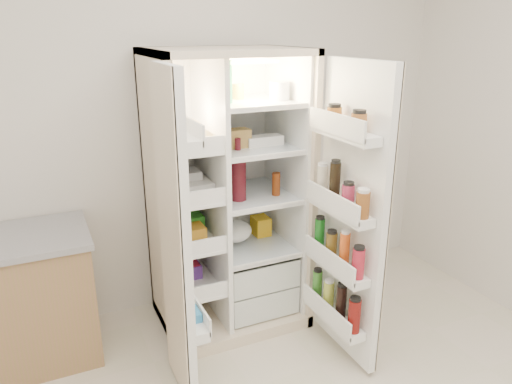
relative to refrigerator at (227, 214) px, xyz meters
name	(u,v)px	position (x,y,z in m)	size (l,w,h in m)	color
wall_back	(182,116)	(-0.17, 0.35, 0.60)	(4.00, 0.02, 2.70)	silver
refrigerator	(227,214)	(0.00, 0.00, 0.00)	(0.92, 0.70, 1.80)	beige
freezer_door	(176,242)	(-0.51, -0.60, 0.14)	(0.15, 0.40, 1.72)	white
fridge_door	(349,220)	(0.47, -0.70, 0.13)	(0.17, 0.58, 1.72)	white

